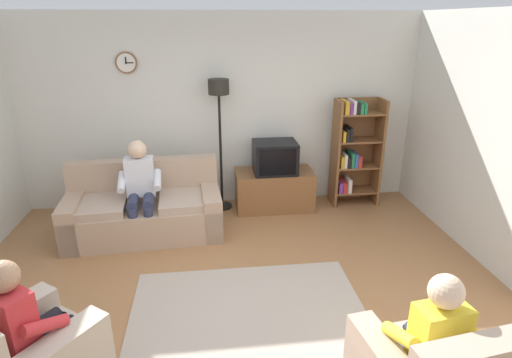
% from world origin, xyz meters
% --- Properties ---
extents(ground_plane, '(12.00, 12.00, 0.00)m').
position_xyz_m(ground_plane, '(0.00, 0.00, 0.00)').
color(ground_plane, '#9E6B42').
extents(back_wall_assembly, '(6.20, 0.17, 2.70)m').
position_xyz_m(back_wall_assembly, '(-0.00, 2.66, 1.35)').
color(back_wall_assembly, silver).
rests_on(back_wall_assembly, ground_plane).
extents(couch, '(1.95, 1.00, 0.90)m').
position_xyz_m(couch, '(-1.04, 1.67, 0.31)').
color(couch, tan).
rests_on(couch, ground_plane).
extents(tv_stand, '(1.10, 0.56, 0.56)m').
position_xyz_m(tv_stand, '(0.71, 2.25, 0.28)').
color(tv_stand, brown).
rests_on(tv_stand, ground_plane).
extents(tv, '(0.60, 0.49, 0.44)m').
position_xyz_m(tv, '(0.71, 2.23, 0.78)').
color(tv, black).
rests_on(tv, tv_stand).
extents(bookshelf, '(0.68, 0.36, 1.55)m').
position_xyz_m(bookshelf, '(1.88, 2.32, 0.82)').
color(bookshelf, brown).
rests_on(bookshelf, ground_plane).
extents(floor_lamp, '(0.28, 0.28, 1.85)m').
position_xyz_m(floor_lamp, '(-0.04, 2.35, 1.45)').
color(floor_lamp, black).
rests_on(floor_lamp, ground_plane).
extents(area_rug, '(2.20, 1.70, 0.01)m').
position_xyz_m(area_rug, '(0.11, -0.16, 0.01)').
color(area_rug, '#AD9E8E').
rests_on(area_rug, ground_plane).
extents(person_on_couch, '(0.53, 0.55, 1.24)m').
position_xyz_m(person_on_couch, '(-1.05, 1.56, 0.70)').
color(person_on_couch, silver).
rests_on(person_on_couch, ground_plane).
extents(person_in_left_armchair, '(0.62, 0.64, 1.12)m').
position_xyz_m(person_in_left_armchair, '(-1.52, -0.70, 0.60)').
color(person_in_left_armchair, red).
rests_on(person_in_left_armchair, ground_plane).
extents(person_in_right_armchair, '(0.55, 0.57, 1.12)m').
position_xyz_m(person_in_right_armchair, '(1.20, -1.17, 0.60)').
color(person_in_right_armchair, yellow).
rests_on(person_in_right_armchair, ground_plane).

